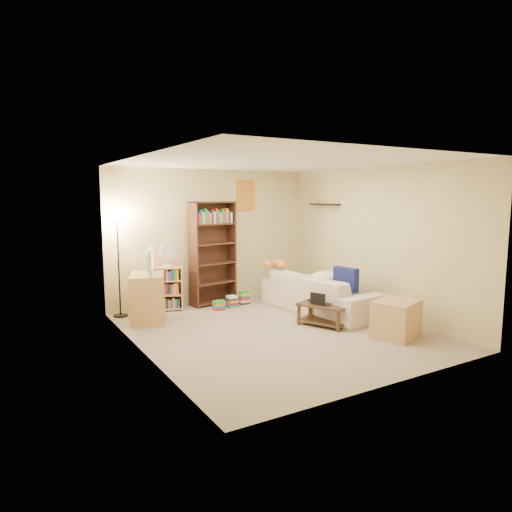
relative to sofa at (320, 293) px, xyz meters
name	(u,v)px	position (x,y,z in m)	size (l,w,h in m)	color
room	(277,223)	(-1.28, -0.57, 1.29)	(4.50, 4.54, 2.52)	tan
sofa	(320,293)	(0.00, 0.00, 0.00)	(1.05, 2.34, 0.67)	beige
navy_pillow	(346,279)	(0.14, -0.49, 0.30)	(0.44, 0.13, 0.40)	navy
cream_blanket	(325,278)	(0.16, 0.07, 0.24)	(0.62, 0.44, 0.26)	white
tabby_cat	(276,264)	(-0.36, 0.86, 0.42)	(0.53, 0.22, 0.18)	orange
coffee_table	(323,312)	(-0.49, -0.69, -0.13)	(0.70, 0.87, 0.34)	#442A1A
laptop	(321,303)	(-0.50, -0.64, 0.02)	(0.37, 0.41, 0.03)	black
laptop_screen	(318,298)	(-0.60, -0.69, 0.11)	(0.01, 0.26, 0.17)	white
mug	(338,303)	(-0.35, -0.87, 0.05)	(0.11, 0.11, 0.08)	silver
tv_remote	(312,300)	(-0.51, -0.42, 0.01)	(0.04, 0.14, 0.02)	black
tv_stand	(148,298)	(-2.78, 0.91, 0.05)	(0.52, 0.72, 0.78)	tan
television	(146,261)	(-2.78, 0.91, 0.65)	(0.34, 0.72, 0.42)	black
tall_bookshelf	(213,251)	(-1.35, 1.47, 0.68)	(0.89, 0.40, 1.91)	#3F2118
short_bookshelf	(165,289)	(-2.29, 1.47, 0.06)	(0.65, 0.44, 0.78)	tan
desk_fan	(168,254)	(-2.25, 1.43, 0.68)	(0.28, 0.16, 0.42)	silver
floor_lamp	(118,239)	(-3.08, 1.47, 0.98)	(0.28, 0.28, 1.64)	black
side_table	(313,289)	(0.37, 0.70, -0.09)	(0.43, 0.43, 0.49)	tan
end_cabinet	(396,319)	(0.04, -1.68, -0.07)	(0.64, 0.53, 0.53)	tan
book_stacks	(233,301)	(-1.13, 1.11, -0.23)	(0.80, 0.33, 0.25)	red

